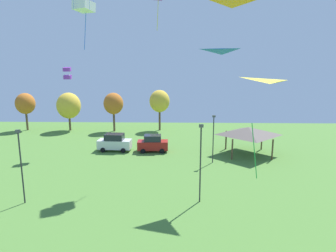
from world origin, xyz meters
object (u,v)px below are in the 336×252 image
object	(u,v)px
kite_flying_4	(67,73)
kite_flying_6	(231,21)
light_post_0	(213,136)
light_post_2	(21,163)
treeline_tree_3	(160,101)
kite_flying_7	(222,65)
treeline_tree_1	(69,106)
light_post_1	(200,159)
kite_flying_5	(238,99)
parked_car_leftmost	(115,142)
park_pavilion	(249,131)
treeline_tree_2	(113,104)
treeline_tree_0	(25,104)
parked_car_second_from_left	(153,143)

from	to	relation	value
kite_flying_4	kite_flying_6	bearing A→B (deg)	-39.08
light_post_0	light_post_2	size ratio (longest dim) A/B	0.91
light_post_2	treeline_tree_3	world-z (taller)	treeline_tree_3
kite_flying_7	treeline_tree_1	size ratio (longest dim) A/B	0.43
kite_flying_7	light_post_1	size ratio (longest dim) A/B	0.43
kite_flying_7	light_post_0	distance (m)	10.49
kite_flying_5	kite_flying_7	world-z (taller)	kite_flying_7
kite_flying_7	parked_car_leftmost	size ratio (longest dim) A/B	0.64
kite_flying_7	park_pavilion	size ratio (longest dim) A/B	0.46
treeline_tree_2	light_post_1	bearing A→B (deg)	-64.99
park_pavilion	light_post_2	xyz separation A→B (m)	(-22.04, -14.79, 0.47)
park_pavilion	light_post_1	world-z (taller)	light_post_1
light_post_0	light_post_1	xyz separation A→B (m)	(-2.34, -10.51, 0.49)
light_post_2	treeline_tree_3	xyz separation A→B (m)	(9.77, 29.44, 1.64)
light_post_0	kite_flying_5	bearing A→B (deg)	-92.79
park_pavilion	kite_flying_6	bearing A→B (deg)	-110.36
light_post_1	treeline_tree_2	size ratio (longest dim) A/B	0.99
kite_flying_4	light_post_2	size ratio (longest dim) A/B	0.24
kite_flying_6	light_post_2	size ratio (longest dim) A/B	0.44
kite_flying_5	kite_flying_6	size ratio (longest dim) A/B	1.73
treeline_tree_0	treeline_tree_1	bearing A→B (deg)	-0.40
kite_flying_6	light_post_2	world-z (taller)	kite_flying_6
light_post_1	kite_flying_5	bearing A→B (deg)	-76.95
parked_car_leftmost	light_post_1	size ratio (longest dim) A/B	0.68
kite_flying_4	treeline_tree_2	world-z (taller)	kite_flying_4
light_post_1	kite_flying_6	bearing A→B (deg)	2.35
parked_car_leftmost	treeline_tree_2	xyz separation A→B (m)	(-2.60, 12.44, 3.70)
treeline_tree_1	parked_car_second_from_left	bearing A→B (deg)	-39.60
parked_car_leftmost	treeline_tree_3	bearing A→B (deg)	71.38
kite_flying_4	light_post_0	bearing A→B (deg)	-13.11
kite_flying_6	kite_flying_7	world-z (taller)	kite_flying_6
parked_car_leftmost	treeline_tree_1	bearing A→B (deg)	132.73
light_post_0	treeline_tree_3	bearing A→B (deg)	111.77
park_pavilion	parked_car_second_from_left	bearing A→B (deg)	175.92
park_pavilion	treeline_tree_2	xyz separation A→B (m)	(-20.24, 13.58, 1.78)
park_pavilion	treeline_tree_1	world-z (taller)	treeline_tree_1
parked_car_leftmost	treeline_tree_0	size ratio (longest dim) A/B	0.68
treeline_tree_1	light_post_1	bearing A→B (deg)	-53.30
kite_flying_7	park_pavilion	world-z (taller)	kite_flying_7
parked_car_leftmost	light_post_1	xyz separation A→B (m)	(10.34, -15.29, 2.59)
park_pavilion	kite_flying_7	bearing A→B (deg)	-117.26
kite_flying_4	treeline_tree_0	distance (m)	19.30
light_post_1	treeline_tree_3	bearing A→B (deg)	99.77
light_post_0	kite_flying_6	bearing A→B (deg)	-91.35
kite_flying_5	kite_flying_7	xyz separation A→B (m)	(0.53, 10.44, 1.95)
kite_flying_4	kite_flying_6	xyz separation A→B (m)	(18.10, -14.70, 4.23)
kite_flying_6	light_post_1	size ratio (longest dim) A/B	0.41
treeline_tree_0	kite_flying_7	bearing A→B (deg)	-38.26
kite_flying_6	treeline_tree_3	size ratio (longest dim) A/B	0.38
park_pavilion	light_post_0	world-z (taller)	light_post_0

